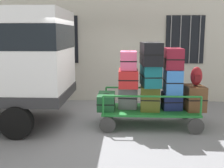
{
  "coord_description": "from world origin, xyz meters",
  "views": [
    {
      "loc": [
        0.32,
        -6.81,
        2.19
      ],
      "look_at": [
        0.01,
        -0.1,
        1.01
      ],
      "focal_mm": 46.12,
      "sensor_mm": 36.0,
      "label": 1
    }
  ],
  "objects_px": {
    "suitcase_midleft_bottom": "(128,97)",
    "suitcase_center_top": "(151,54)",
    "backpack": "(196,76)",
    "suitcase_midleft_middle": "(128,78)",
    "suitcase_center_bottom": "(150,98)",
    "suitcase_midright_top": "(173,58)",
    "luggage_cart": "(149,112)",
    "suitcase_center_middle": "(150,75)",
    "suitcase_left_bottom": "(106,101)",
    "suitcase_midright_bottom": "(172,101)",
    "suitcase_right_bottom": "(194,98)",
    "suitcase_midright_middle": "(173,81)",
    "suitcase_midleft_top": "(128,60)"
  },
  "relations": [
    {
      "from": "suitcase_midleft_bottom",
      "to": "suitcase_center_top",
      "type": "distance_m",
      "value": 1.17
    },
    {
      "from": "suitcase_midleft_bottom",
      "to": "backpack",
      "type": "distance_m",
      "value": 1.67
    },
    {
      "from": "suitcase_midleft_middle",
      "to": "backpack",
      "type": "xyz_separation_m",
      "value": [
        1.59,
        -0.01,
        0.05
      ]
    },
    {
      "from": "backpack",
      "to": "suitcase_center_top",
      "type": "bearing_deg",
      "value": 179.83
    },
    {
      "from": "suitcase_center_bottom",
      "to": "suitcase_midright_top",
      "type": "relative_size",
      "value": 0.92
    },
    {
      "from": "suitcase_center_bottom",
      "to": "suitcase_center_top",
      "type": "bearing_deg",
      "value": -90.0
    },
    {
      "from": "suitcase_midright_top",
      "to": "luggage_cart",
      "type": "bearing_deg",
      "value": -178.81
    },
    {
      "from": "suitcase_center_middle",
      "to": "suitcase_left_bottom",
      "type": "bearing_deg",
      "value": 179.33
    },
    {
      "from": "suitcase_midleft_bottom",
      "to": "suitcase_center_middle",
      "type": "relative_size",
      "value": 0.64
    },
    {
      "from": "suitcase_midright_bottom",
      "to": "suitcase_midright_top",
      "type": "height_order",
      "value": "suitcase_midright_top"
    },
    {
      "from": "suitcase_right_bottom",
      "to": "suitcase_midright_bottom",
      "type": "bearing_deg",
      "value": 177.8
    },
    {
      "from": "suitcase_center_bottom",
      "to": "backpack",
      "type": "distance_m",
      "value": 1.19
    },
    {
      "from": "luggage_cart",
      "to": "suitcase_right_bottom",
      "type": "distance_m",
      "value": 1.1
    },
    {
      "from": "suitcase_center_middle",
      "to": "suitcase_midright_middle",
      "type": "relative_size",
      "value": 1.19
    },
    {
      "from": "suitcase_center_top",
      "to": "suitcase_midright_middle",
      "type": "xyz_separation_m",
      "value": [
        0.52,
        -0.02,
        -0.63
      ]
    },
    {
      "from": "suitcase_center_top",
      "to": "suitcase_midright_middle",
      "type": "bearing_deg",
      "value": -1.78
    },
    {
      "from": "suitcase_midleft_middle",
      "to": "suitcase_center_bottom",
      "type": "xyz_separation_m",
      "value": [
        0.52,
        -0.0,
        -0.47
      ]
    },
    {
      "from": "suitcase_center_bottom",
      "to": "suitcase_center_middle",
      "type": "distance_m",
      "value": 0.53
    },
    {
      "from": "suitcase_midleft_bottom",
      "to": "suitcase_midleft_top",
      "type": "height_order",
      "value": "suitcase_midleft_top"
    },
    {
      "from": "suitcase_center_middle",
      "to": "suitcase_center_top",
      "type": "height_order",
      "value": "suitcase_center_top"
    },
    {
      "from": "luggage_cart",
      "to": "suitcase_midleft_bottom",
      "type": "height_order",
      "value": "suitcase_midleft_bottom"
    },
    {
      "from": "suitcase_midleft_top",
      "to": "suitcase_midright_bottom",
      "type": "relative_size",
      "value": 1.33
    },
    {
      "from": "luggage_cart",
      "to": "suitcase_midleft_middle",
      "type": "bearing_deg",
      "value": -179.63
    },
    {
      "from": "suitcase_left_bottom",
      "to": "suitcase_midleft_top",
      "type": "height_order",
      "value": "suitcase_midleft_top"
    },
    {
      "from": "suitcase_midleft_bottom",
      "to": "suitcase_midright_bottom",
      "type": "relative_size",
      "value": 1.14
    },
    {
      "from": "suitcase_left_bottom",
      "to": "backpack",
      "type": "bearing_deg",
      "value": -0.45
    },
    {
      "from": "suitcase_center_middle",
      "to": "suitcase_midright_bottom",
      "type": "distance_m",
      "value": 0.8
    },
    {
      "from": "suitcase_midleft_top",
      "to": "suitcase_center_bottom",
      "type": "height_order",
      "value": "suitcase_midleft_top"
    },
    {
      "from": "suitcase_midleft_middle",
      "to": "suitcase_center_middle",
      "type": "xyz_separation_m",
      "value": [
        0.52,
        -0.01,
        0.06
      ]
    },
    {
      "from": "luggage_cart",
      "to": "suitcase_center_middle",
      "type": "xyz_separation_m",
      "value": [
        -0.0,
        -0.01,
        0.88
      ]
    },
    {
      "from": "suitcase_center_bottom",
      "to": "suitcase_midright_bottom",
      "type": "height_order",
      "value": "suitcase_center_bottom"
    },
    {
      "from": "suitcase_midright_bottom",
      "to": "suitcase_midright_middle",
      "type": "bearing_deg",
      "value": -90.0
    },
    {
      "from": "suitcase_midleft_bottom",
      "to": "suitcase_center_middle",
      "type": "bearing_deg",
      "value": -3.57
    },
    {
      "from": "luggage_cart",
      "to": "suitcase_midright_middle",
      "type": "xyz_separation_m",
      "value": [
        0.52,
        -0.03,
        0.76
      ]
    },
    {
      "from": "suitcase_midright_bottom",
      "to": "suitcase_center_middle",
      "type": "bearing_deg",
      "value": -176.54
    },
    {
      "from": "suitcase_center_middle",
      "to": "suitcase_right_bottom",
      "type": "distance_m",
      "value": 1.16
    },
    {
      "from": "suitcase_midright_middle",
      "to": "suitcase_center_middle",
      "type": "bearing_deg",
      "value": 178.07
    },
    {
      "from": "suitcase_left_bottom",
      "to": "suitcase_midright_middle",
      "type": "height_order",
      "value": "suitcase_midright_middle"
    },
    {
      "from": "suitcase_left_bottom",
      "to": "suitcase_center_bottom",
      "type": "distance_m",
      "value": 1.04
    },
    {
      "from": "suitcase_center_bottom",
      "to": "backpack",
      "type": "height_order",
      "value": "backpack"
    },
    {
      "from": "luggage_cart",
      "to": "suitcase_midright_top",
      "type": "xyz_separation_m",
      "value": [
        0.52,
        0.01,
        1.28
      ]
    },
    {
      "from": "suitcase_midright_top",
      "to": "suitcase_midright_bottom",
      "type": "bearing_deg",
      "value": 90.0
    },
    {
      "from": "suitcase_center_bottom",
      "to": "suitcase_midright_top",
      "type": "bearing_deg",
      "value": 1.68
    },
    {
      "from": "suitcase_right_bottom",
      "to": "backpack",
      "type": "bearing_deg",
      "value": -28.09
    },
    {
      "from": "suitcase_center_bottom",
      "to": "suitcase_midright_bottom",
      "type": "distance_m",
      "value": 0.52
    },
    {
      "from": "suitcase_midleft_middle",
      "to": "suitcase_midright_bottom",
      "type": "bearing_deg",
      "value": 1.16
    },
    {
      "from": "luggage_cart",
      "to": "backpack",
      "type": "xyz_separation_m",
      "value": [
        1.07,
        -0.02,
        0.87
      ]
    },
    {
      "from": "suitcase_midleft_middle",
      "to": "suitcase_right_bottom",
      "type": "relative_size",
      "value": 1.2
    },
    {
      "from": "suitcase_center_bottom",
      "to": "suitcase_midright_middle",
      "type": "distance_m",
      "value": 0.66
    },
    {
      "from": "suitcase_center_bottom",
      "to": "suitcase_midright_top",
      "type": "height_order",
      "value": "suitcase_midright_top"
    }
  ]
}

